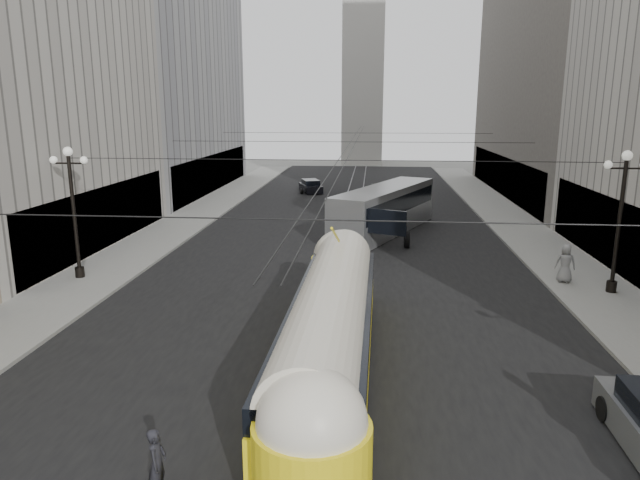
% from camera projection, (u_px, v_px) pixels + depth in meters
% --- Properties ---
extents(road, '(20.00, 85.00, 0.02)m').
position_uv_depth(road, '(348.00, 226.00, 41.12)').
color(road, black).
rests_on(road, ground).
extents(sidewalk_left, '(4.00, 72.00, 0.15)m').
position_uv_depth(sidewalk_left, '(200.00, 213.00, 45.57)').
color(sidewalk_left, gray).
rests_on(sidewalk_left, ground).
extents(sidewalk_right, '(4.00, 72.00, 0.15)m').
position_uv_depth(sidewalk_right, '(507.00, 218.00, 43.42)').
color(sidewalk_right, gray).
rests_on(sidewalk_right, ground).
extents(rail_left, '(0.12, 85.00, 0.04)m').
position_uv_depth(rail_left, '(338.00, 225.00, 41.18)').
color(rail_left, gray).
rests_on(rail_left, ground).
extents(rail_right, '(0.12, 85.00, 0.04)m').
position_uv_depth(rail_right, '(358.00, 226.00, 41.05)').
color(rail_right, gray).
rests_on(rail_right, ground).
extents(building_left_far, '(12.60, 28.60, 28.60)m').
position_uv_depth(building_left_far, '(149.00, 43.00, 54.68)').
color(building_left_far, '#999999').
rests_on(building_left_far, ground).
extents(building_right_far, '(12.60, 32.60, 32.60)m').
position_uv_depth(building_right_far, '(582.00, 15.00, 50.65)').
color(building_right_far, '#514C47').
rests_on(building_right_far, ground).
extents(distant_tower, '(6.00, 6.00, 31.36)m').
position_uv_depth(distant_tower, '(363.00, 61.00, 83.77)').
color(distant_tower, '#B2AFA8').
rests_on(distant_tower, ground).
extents(lamppost_left_mid, '(1.86, 0.44, 6.37)m').
position_uv_depth(lamppost_left_mid, '(73.00, 205.00, 27.33)').
color(lamppost_left_mid, black).
rests_on(lamppost_left_mid, sidewalk_left).
extents(lamppost_right_mid, '(1.86, 0.44, 6.37)m').
position_uv_depth(lamppost_right_mid, '(620.00, 214.00, 25.08)').
color(lamppost_right_mid, black).
rests_on(lamppost_right_mid, sidewalk_right).
extents(catenary, '(25.00, 72.00, 0.23)m').
position_uv_depth(catenary, '(350.00, 144.00, 38.79)').
color(catenary, black).
rests_on(catenary, ground).
extents(streetcar, '(2.65, 15.52, 3.39)m').
position_uv_depth(streetcar, '(331.00, 327.00, 17.75)').
color(streetcar, yellow).
rests_on(streetcar, ground).
extents(city_bus, '(7.27, 12.79, 3.13)m').
position_uv_depth(city_bus, '(385.00, 208.00, 38.33)').
color(city_bus, gray).
rests_on(city_bus, ground).
extents(sedan_white_far, '(1.93, 4.52, 1.41)m').
position_uv_depth(sedan_white_far, '(380.00, 194.00, 52.00)').
color(sedan_white_far, silver).
rests_on(sedan_white_far, ground).
extents(sedan_dark_far, '(2.85, 4.33, 1.27)m').
position_uv_depth(sedan_dark_far, '(311.00, 187.00, 57.13)').
color(sedan_dark_far, black).
rests_on(sedan_dark_far, ground).
extents(pedestrian_crossing_a, '(0.42, 0.61, 1.61)m').
position_uv_depth(pedestrian_crossing_a, '(157.00, 463.00, 12.36)').
color(pedestrian_crossing_a, black).
rests_on(pedestrian_crossing_a, ground).
extents(pedestrian_sidewalk_right, '(1.02, 0.75, 1.87)m').
position_uv_depth(pedestrian_sidewalk_right, '(565.00, 263.00, 27.13)').
color(pedestrian_sidewalk_right, gray).
rests_on(pedestrian_sidewalk_right, sidewalk_right).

